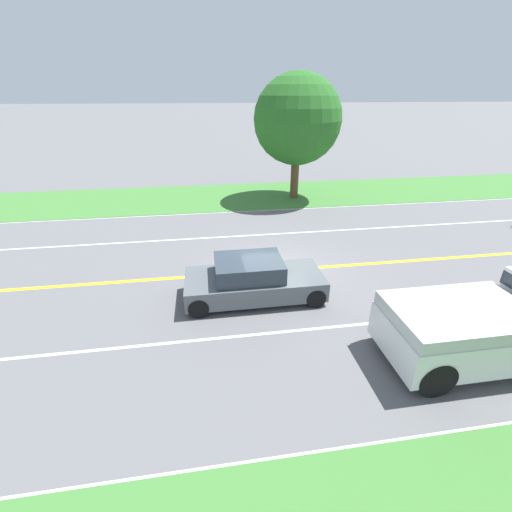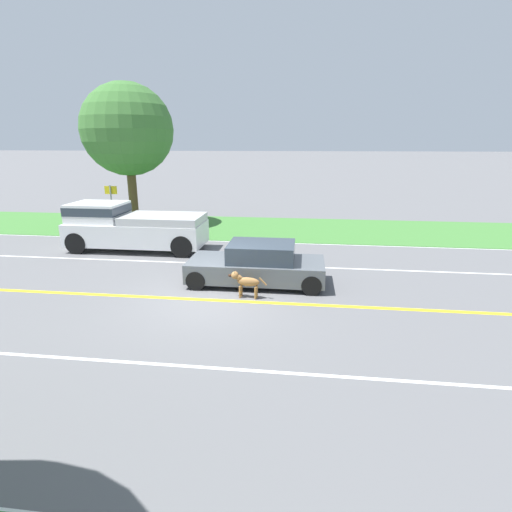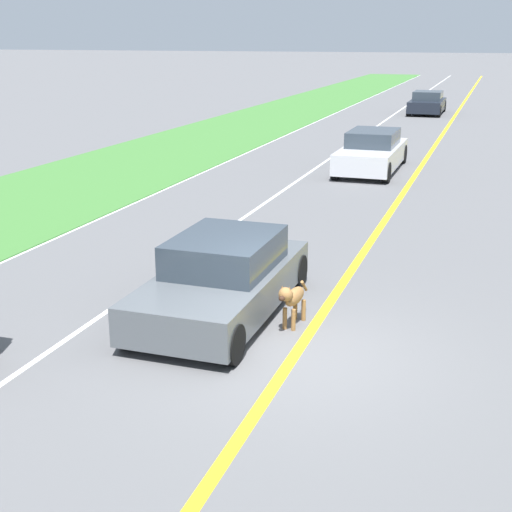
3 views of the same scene
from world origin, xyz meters
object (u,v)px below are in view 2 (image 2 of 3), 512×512
(dog, at_px, (245,281))
(street_sign, at_px, (112,202))
(ego_car, at_px, (258,265))
(roadside_tree_right_near, at_px, (127,130))
(pickup_truck, at_px, (131,226))

(dog, xyz_separation_m, street_sign, (8.25, 8.04, 0.97))
(street_sign, bearing_deg, ego_car, -130.27)
(roadside_tree_right_near, xyz_separation_m, street_sign, (-1.63, 0.43, -3.50))
(ego_car, xyz_separation_m, roadside_tree_right_near, (8.61, 7.82, 4.35))
(pickup_truck, bearing_deg, ego_car, -121.45)
(ego_car, height_order, street_sign, street_sign)
(pickup_truck, distance_m, roadside_tree_right_near, 6.79)
(ego_car, height_order, dog, ego_car)
(ego_car, distance_m, street_sign, 10.84)
(ego_car, xyz_separation_m, street_sign, (6.99, 8.25, 0.85))
(roadside_tree_right_near, height_order, street_sign, roadside_tree_right_near)
(dog, xyz_separation_m, pickup_truck, (4.78, 5.54, 0.50))
(pickup_truck, bearing_deg, dog, -130.81)
(pickup_truck, bearing_deg, street_sign, 35.76)
(ego_car, height_order, roadside_tree_right_near, roadside_tree_right_near)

